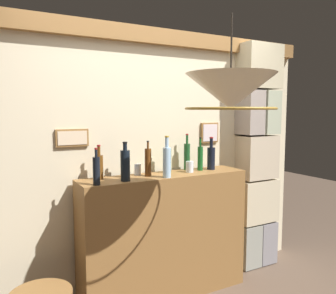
{
  "coord_description": "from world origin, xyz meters",
  "views": [
    {
      "loc": [
        -1.43,
        -1.78,
        1.67
      ],
      "look_at": [
        0.0,
        0.8,
        1.36
      ],
      "focal_mm": 36.77,
      "sensor_mm": 36.0,
      "label": 1
    }
  ],
  "objects_px": {
    "liquor_bottle_port": "(167,161)",
    "pendant_lamp": "(231,93)",
    "liquor_bottle_rum": "(125,166)",
    "liquor_bottle_vodka": "(148,162)",
    "glass_tumbler_rocks": "(190,167)",
    "liquor_bottle_tequila": "(96,170)",
    "liquor_bottle_gin": "(99,166)",
    "glass_tumbler_highball": "(138,169)",
    "liquor_bottle_sherry": "(211,157)",
    "liquor_bottle_vermouth": "(187,156)",
    "liquor_bottle_mezcal": "(167,160)",
    "liquor_bottle_whiskey": "(200,158)",
    "liquor_bottle_scotch": "(125,165)"
  },
  "relations": [
    {
      "from": "liquor_bottle_port",
      "to": "pendant_lamp",
      "type": "height_order",
      "value": "pendant_lamp"
    },
    {
      "from": "liquor_bottle_rum",
      "to": "liquor_bottle_vodka",
      "type": "relative_size",
      "value": 0.79
    },
    {
      "from": "glass_tumbler_rocks",
      "to": "liquor_bottle_tequila",
      "type": "bearing_deg",
      "value": -172.34
    },
    {
      "from": "liquor_bottle_tequila",
      "to": "liquor_bottle_port",
      "type": "bearing_deg",
      "value": 0.24
    },
    {
      "from": "liquor_bottle_rum",
      "to": "pendant_lamp",
      "type": "height_order",
      "value": "pendant_lamp"
    },
    {
      "from": "liquor_bottle_gin",
      "to": "glass_tumbler_highball",
      "type": "distance_m",
      "value": 0.36
    },
    {
      "from": "liquor_bottle_sherry",
      "to": "liquor_bottle_rum",
      "type": "height_order",
      "value": "liquor_bottle_sherry"
    },
    {
      "from": "liquor_bottle_vodka",
      "to": "liquor_bottle_tequila",
      "type": "distance_m",
      "value": 0.51
    },
    {
      "from": "liquor_bottle_vermouth",
      "to": "glass_tumbler_highball",
      "type": "relative_size",
      "value": 3.53
    },
    {
      "from": "liquor_bottle_vermouth",
      "to": "pendant_lamp",
      "type": "height_order",
      "value": "pendant_lamp"
    },
    {
      "from": "liquor_bottle_mezcal",
      "to": "liquor_bottle_vodka",
      "type": "xyz_separation_m",
      "value": [
        -0.23,
        -0.07,
        0.01
      ]
    },
    {
      "from": "pendant_lamp",
      "to": "liquor_bottle_whiskey",
      "type": "bearing_deg",
      "value": 66.99
    },
    {
      "from": "liquor_bottle_vodka",
      "to": "liquor_bottle_gin",
      "type": "relative_size",
      "value": 1.07
    },
    {
      "from": "liquor_bottle_port",
      "to": "liquor_bottle_tequila",
      "type": "height_order",
      "value": "liquor_bottle_port"
    },
    {
      "from": "liquor_bottle_sherry",
      "to": "liquor_bottle_vodka",
      "type": "distance_m",
      "value": 0.68
    },
    {
      "from": "liquor_bottle_vodka",
      "to": "pendant_lamp",
      "type": "distance_m",
      "value": 1.04
    },
    {
      "from": "liquor_bottle_whiskey",
      "to": "glass_tumbler_highball",
      "type": "xyz_separation_m",
      "value": [
        -0.61,
        0.07,
        -0.07
      ]
    },
    {
      "from": "liquor_bottle_scotch",
      "to": "liquor_bottle_vodka",
      "type": "relative_size",
      "value": 1.03
    },
    {
      "from": "liquor_bottle_gin",
      "to": "pendant_lamp",
      "type": "xyz_separation_m",
      "value": [
        0.59,
        -0.94,
        0.57
      ]
    },
    {
      "from": "pendant_lamp",
      "to": "liquor_bottle_gin",
      "type": "bearing_deg",
      "value": 122.16
    },
    {
      "from": "liquor_bottle_vodka",
      "to": "glass_tumbler_highball",
      "type": "xyz_separation_m",
      "value": [
        -0.06,
        0.09,
        -0.07
      ]
    },
    {
      "from": "liquor_bottle_vermouth",
      "to": "liquor_bottle_scotch",
      "type": "height_order",
      "value": "liquor_bottle_vermouth"
    },
    {
      "from": "liquor_bottle_sherry",
      "to": "liquor_bottle_rum",
      "type": "bearing_deg",
      "value": 177.36
    },
    {
      "from": "liquor_bottle_vodka",
      "to": "glass_tumbler_highball",
      "type": "height_order",
      "value": "liquor_bottle_vodka"
    },
    {
      "from": "liquor_bottle_mezcal",
      "to": "liquor_bottle_whiskey",
      "type": "distance_m",
      "value": 0.33
    },
    {
      "from": "liquor_bottle_mezcal",
      "to": "glass_tumbler_rocks",
      "type": "distance_m",
      "value": 0.22
    },
    {
      "from": "liquor_bottle_whiskey",
      "to": "liquor_bottle_tequila",
      "type": "relative_size",
      "value": 1.1
    },
    {
      "from": "liquor_bottle_mezcal",
      "to": "liquor_bottle_whiskey",
      "type": "relative_size",
      "value": 0.94
    },
    {
      "from": "liquor_bottle_vermouth",
      "to": "pendant_lamp",
      "type": "xyz_separation_m",
      "value": [
        -0.28,
        -0.97,
        0.54
      ]
    },
    {
      "from": "liquor_bottle_gin",
      "to": "glass_tumbler_rocks",
      "type": "height_order",
      "value": "liquor_bottle_gin"
    },
    {
      "from": "liquor_bottle_rum",
      "to": "pendant_lamp",
      "type": "relative_size",
      "value": 0.4
    },
    {
      "from": "liquor_bottle_scotch",
      "to": "pendant_lamp",
      "type": "bearing_deg",
      "value": -60.76
    },
    {
      "from": "liquor_bottle_sherry",
      "to": "liquor_bottle_rum",
      "type": "distance_m",
      "value": 0.87
    },
    {
      "from": "liquor_bottle_mezcal",
      "to": "liquor_bottle_rum",
      "type": "distance_m",
      "value": 0.42
    },
    {
      "from": "liquor_bottle_sherry",
      "to": "liquor_bottle_tequila",
      "type": "bearing_deg",
      "value": -172.71
    },
    {
      "from": "liquor_bottle_rum",
      "to": "liquor_bottle_mezcal",
      "type": "bearing_deg",
      "value": 1.66
    },
    {
      "from": "liquor_bottle_rum",
      "to": "liquor_bottle_vodka",
      "type": "distance_m",
      "value": 0.2
    },
    {
      "from": "liquor_bottle_rum",
      "to": "liquor_bottle_scotch",
      "type": "bearing_deg",
      "value": -111.0
    },
    {
      "from": "liquor_bottle_vodka",
      "to": "glass_tumbler_rocks",
      "type": "relative_size",
      "value": 3.03
    },
    {
      "from": "liquor_bottle_vodka",
      "to": "glass_tumbler_highball",
      "type": "bearing_deg",
      "value": 120.37
    },
    {
      "from": "glass_tumbler_rocks",
      "to": "liquor_bottle_scotch",
      "type": "bearing_deg",
      "value": -172.42
    },
    {
      "from": "pendant_lamp",
      "to": "liquor_bottle_port",
      "type": "bearing_deg",
      "value": 95.22
    },
    {
      "from": "liquor_bottle_vermouth",
      "to": "liquor_bottle_scotch",
      "type": "distance_m",
      "value": 0.74
    },
    {
      "from": "liquor_bottle_whiskey",
      "to": "liquor_bottle_tequila",
      "type": "height_order",
      "value": "liquor_bottle_whiskey"
    },
    {
      "from": "liquor_bottle_rum",
      "to": "liquor_bottle_gin",
      "type": "height_order",
      "value": "liquor_bottle_gin"
    },
    {
      "from": "liquor_bottle_scotch",
      "to": "liquor_bottle_gin",
      "type": "distance_m",
      "value": 0.24
    },
    {
      "from": "liquor_bottle_rum",
      "to": "liquor_bottle_vodka",
      "type": "xyz_separation_m",
      "value": [
        0.19,
        -0.06,
        0.03
      ]
    },
    {
      "from": "liquor_bottle_sherry",
      "to": "liquor_bottle_mezcal",
      "type": "distance_m",
      "value": 0.45
    },
    {
      "from": "liquor_bottle_vermouth",
      "to": "liquor_bottle_rum",
      "type": "distance_m",
      "value": 0.66
    },
    {
      "from": "liquor_bottle_tequila",
      "to": "liquor_bottle_vermouth",
      "type": "bearing_deg",
      "value": 14.2
    }
  ]
}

